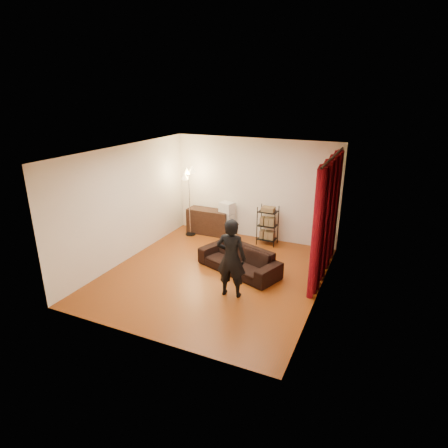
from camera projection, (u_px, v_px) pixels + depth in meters
The scene contains 14 objects.
floor at pixel (214, 274), 8.27m from camera, with size 5.00×5.00×0.00m, color maroon.
ceiling at pixel (213, 152), 7.36m from camera, with size 5.00×5.00×0.00m, color white.
wall_back at pixel (255, 189), 9.96m from camera, with size 5.00×5.00×0.00m, color silver.
wall_front at pixel (142, 264), 5.67m from camera, with size 5.00×5.00×0.00m, color silver.
wall_left at pixel (127, 204), 8.68m from camera, with size 5.00×5.00×0.00m, color silver.
wall_right at pixel (323, 232), 6.94m from camera, with size 5.00×5.00×0.00m, color silver.
curtain_rod at pixel (333, 156), 7.53m from camera, with size 0.04×0.04×2.65m, color black.
curtain at pixel (326, 218), 7.98m from camera, with size 0.22×2.65×2.55m, color maroon, non-canonical shape.
sofa at pixel (239, 260), 8.33m from camera, with size 1.92×0.75×0.56m, color black.
person at pixel (231, 258), 7.18m from camera, with size 0.58×0.38×1.60m, color black.
media_cabinet at pixel (209, 222), 10.53m from camera, with size 1.20×0.45×0.70m, color #321D14.
storage_boxes at pixel (227, 219), 10.31m from camera, with size 0.39×0.31×0.97m, color beige, non-canonical shape.
wire_shelf at pixel (268, 225), 9.74m from camera, with size 0.47×0.33×1.04m, color black, non-canonical shape.
floor_lamp at pixel (189, 202), 10.23m from camera, with size 0.34×0.34×1.88m, color silver, non-canonical shape.
Camera 1 is at (3.25, -6.66, 3.84)m, focal length 30.00 mm.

